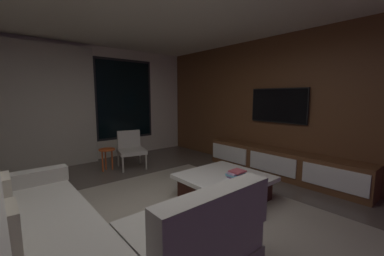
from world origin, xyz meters
TOP-DOWN VIEW (x-y plane):
  - floor at (0.00, 0.00)m, footprint 9.20×9.20m
  - back_wall_with_window at (-0.06, 3.62)m, footprint 6.60×0.30m
  - media_wall at (3.06, 0.00)m, footprint 0.12×7.80m
  - area_rug at (0.35, -0.10)m, footprint 3.20×3.80m
  - sectional_couch at (-0.83, -0.09)m, footprint 1.98×2.50m
  - coffee_table at (1.22, 0.08)m, footprint 1.16×1.16m
  - book_stack_on_coffee_table at (1.30, -0.08)m, footprint 0.24×0.21m
  - accent_chair_near_window at (0.90, 2.50)m, footprint 0.65×0.67m
  - side_stool at (0.40, 2.56)m, footprint 0.32×0.32m
  - media_console at (2.77, 0.05)m, footprint 0.46×3.10m
  - mounted_tv at (2.95, 0.25)m, footprint 0.05×1.17m

SIDE VIEW (x-z plane):
  - floor at x=0.00m, z-range 0.00..0.00m
  - area_rug at x=0.35m, z-range 0.00..0.01m
  - coffee_table at x=1.22m, z-range 0.01..0.37m
  - media_console at x=2.77m, z-range -0.01..0.51m
  - sectional_couch at x=-0.83m, z-range -0.12..0.70m
  - side_stool at x=0.40m, z-range 0.14..0.60m
  - book_stack_on_coffee_table at x=1.30m, z-range 0.36..0.46m
  - accent_chair_near_window at x=0.90m, z-range 0.04..0.82m
  - back_wall_with_window at x=-0.06m, z-range -0.01..2.69m
  - media_wall at x=3.06m, z-range 0.00..2.70m
  - mounted_tv at x=2.95m, z-range 1.01..1.69m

